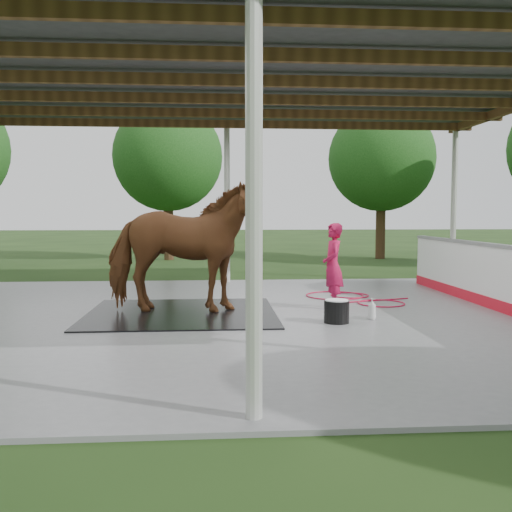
{
  "coord_description": "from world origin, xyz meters",
  "views": [
    {
      "loc": [
        -0.32,
        -9.28,
        1.74
      ],
      "look_at": [
        0.38,
        0.19,
        1.02
      ],
      "focal_mm": 40.0,
      "sensor_mm": 36.0,
      "label": 1
    }
  ],
  "objects": [
    {
      "name": "horse",
      "position": [
        -0.87,
        0.26,
        1.17
      ],
      "size": [
        2.68,
        1.4,
        2.18
      ],
      "primitive_type": "imported",
      "rotation": [
        0.0,
        0.0,
        1.48
      ],
      "color": "brown",
      "rests_on": "rubber_mat"
    },
    {
      "name": "concrete_slab",
      "position": [
        0.0,
        0.0,
        0.03
      ],
      "size": [
        12.0,
        10.0,
        0.05
      ],
      "primitive_type": "cube",
      "color": "slate",
      "rests_on": "ground"
    },
    {
      "name": "ground",
      "position": [
        0.0,
        0.0,
        0.0
      ],
      "size": [
        100.0,
        100.0,
        0.0
      ],
      "primitive_type": "plane",
      "color": "#1E3814"
    },
    {
      "name": "wash_bucket",
      "position": [
        1.55,
        -0.72,
        0.23
      ],
      "size": [
        0.39,
        0.39,
        0.36
      ],
      "color": "black",
      "rests_on": "concrete_slab"
    },
    {
      "name": "soap_bottle_b",
      "position": [
        2.22,
        -0.35,
        0.16
      ],
      "size": [
        0.12,
        0.12,
        0.21
      ],
      "primitive_type": "imported",
      "rotation": [
        0.0,
        0.0,
        -0.31
      ],
      "color": "#338CD8",
      "rests_on": "concrete_slab"
    },
    {
      "name": "dasher_board",
      "position": [
        4.6,
        0.0,
        0.59
      ],
      "size": [
        0.16,
        8.0,
        1.15
      ],
      "color": "red",
      "rests_on": "concrete_slab"
    },
    {
      "name": "rubber_mat",
      "position": [
        -0.87,
        0.26,
        0.06
      ],
      "size": [
        3.12,
        2.93,
        0.02
      ],
      "primitive_type": "cube",
      "color": "black",
      "rests_on": "concrete_slab"
    },
    {
      "name": "soap_bottle_a",
      "position": [
        2.17,
        -0.5,
        0.22
      ],
      "size": [
        0.18,
        0.18,
        0.34
      ],
      "primitive_type": "imported",
      "rotation": [
        0.0,
        0.0,
        0.59
      ],
      "color": "silver",
      "rests_on": "concrete_slab"
    },
    {
      "name": "hose_coil",
      "position": [
        2.38,
        1.77,
        0.06
      ],
      "size": [
        1.95,
        2.08,
        0.02
      ],
      "color": "#B40C32",
      "rests_on": "concrete_slab"
    },
    {
      "name": "pavilion_structure",
      "position": [
        0.0,
        -0.0,
        3.97
      ],
      "size": [
        12.6,
        10.6,
        4.05
      ],
      "color": "beige",
      "rests_on": "ground"
    },
    {
      "name": "tree_belt",
      "position": [
        0.3,
        0.9,
        3.79
      ],
      "size": [
        28.0,
        28.0,
        5.8
      ],
      "color": "#382314",
      "rests_on": "ground"
    },
    {
      "name": "handler",
      "position": [
        1.77,
        0.58,
        0.81
      ],
      "size": [
        0.38,
        0.56,
        1.51
      ],
      "primitive_type": "imported",
      "rotation": [
        0.0,
        0.0,
        -1.6
      ],
      "color": "#B91343",
      "rests_on": "concrete_slab"
    }
  ]
}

